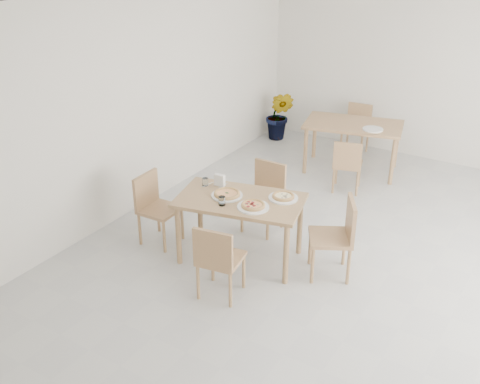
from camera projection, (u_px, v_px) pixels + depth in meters
The scene contains 21 objects.
main_table at pixel (240, 206), 6.10m from camera, with size 1.50×1.07×0.75m.
chair_south at pixel (218, 257), 5.51m from camera, with size 0.48×0.48×0.83m.
chair_north at pixel (266, 191), 6.82m from camera, with size 0.42×0.42×0.84m.
chair_west at pixel (154, 203), 6.54m from camera, with size 0.43×0.43×0.84m.
chair_east at pixel (339, 233), 5.88m from camera, with size 0.60×0.60×0.88m.
plate_margherita at pixel (227, 195), 6.12m from camera, with size 0.34×0.34×0.02m, color white.
plate_mushroom at pixel (283, 198), 6.06m from camera, with size 0.32×0.32×0.02m, color white.
plate_pepperoni at pixel (253, 207), 5.87m from camera, with size 0.34×0.34×0.02m, color white.
pizza_margherita at pixel (227, 194), 6.11m from camera, with size 0.36×0.36×0.03m.
pizza_mushroom at pixel (283, 196), 6.05m from camera, with size 0.29×0.29×0.03m.
pizza_pepperoni at pixel (253, 205), 5.86m from camera, with size 0.30×0.30×0.03m.
tumbler_a at pixel (222, 201), 5.91m from camera, with size 0.07×0.07×0.10m, color white.
tumbler_b at pixel (205, 182), 6.34m from camera, with size 0.07×0.07×0.09m, color white.
napkin_holder at pixel (220, 181), 6.32m from camera, with size 0.14×0.08×0.15m.
fork_a at pixel (223, 186), 6.35m from camera, with size 0.01×0.18×0.01m, color silver.
fork_b at pixel (208, 185), 6.38m from camera, with size 0.01×0.18×0.01m, color silver.
second_table at pixel (353, 129), 8.34m from camera, with size 1.56×1.12×0.75m.
chair_back_s at pixel (347, 162), 7.74m from camera, with size 0.47×0.47×0.77m.
chair_back_n at pixel (357, 125), 9.09m from camera, with size 0.43×0.43×0.80m.
plate_empty at pixel (373, 129), 8.04m from camera, with size 0.29×0.29×0.02m, color white.
potted_plant at pixel (279, 115), 9.65m from camera, with size 0.47×0.38×0.86m, color #277021.
Camera 1 is at (1.72, -5.19, 3.47)m, focal length 42.00 mm.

